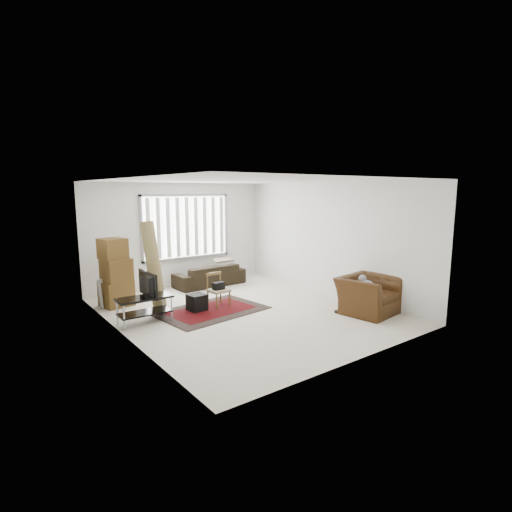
# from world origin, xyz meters

# --- Properties ---
(room) EXTENTS (6.00, 6.02, 2.71)m
(room) POSITION_xyz_m (0.03, 0.51, 1.76)
(room) COLOR beige
(room) RESTS_ON ground
(persian_rug) EXTENTS (2.35, 1.72, 0.02)m
(persian_rug) POSITION_xyz_m (-0.55, 0.43, 0.01)
(persian_rug) COLOR black
(persian_rug) RESTS_ON ground
(tv_stand) EXTENTS (1.03, 0.46, 0.51)m
(tv_stand) POSITION_xyz_m (-1.95, 0.52, 0.37)
(tv_stand) COLOR black
(tv_stand) RESTS_ON ground
(tv) EXTENTS (0.11, 0.83, 0.48)m
(tv) POSITION_xyz_m (-1.95, 0.52, 0.75)
(tv) COLOR black
(tv) RESTS_ON tv_stand
(subwoofer) EXTENTS (0.37, 0.37, 0.34)m
(subwoofer) POSITION_xyz_m (-0.79, 0.61, 0.19)
(subwoofer) COLOR black
(subwoofer) RESTS_ON persian_rug
(moving_boxes) EXTENTS (0.70, 0.65, 1.49)m
(moving_boxes) POSITION_xyz_m (-2.01, 2.00, 0.69)
(moving_boxes) COLOR brown
(moving_boxes) RESTS_ON ground
(white_flatpack) EXTENTS (0.51, 0.23, 0.63)m
(white_flatpack) POSITION_xyz_m (-2.14, 2.06, 0.31)
(white_flatpack) COLOR silver
(white_flatpack) RESTS_ON ground
(rolled_rug) EXTENTS (0.35, 0.76, 1.89)m
(rolled_rug) POSITION_xyz_m (-1.50, 1.11, 0.95)
(rolled_rug) COLOR olive
(rolled_rug) RESTS_ON ground
(sofa) EXTENTS (1.91, 0.88, 0.73)m
(sofa) POSITION_xyz_m (0.58, 2.45, 0.36)
(sofa) COLOR black
(sofa) RESTS_ON ground
(side_chair) EXTENTS (0.42, 0.42, 0.74)m
(side_chair) POSITION_xyz_m (-0.28, 0.60, 0.41)
(side_chair) COLOR #847756
(side_chair) RESTS_ON ground
(armchair) EXTENTS (1.30, 1.17, 0.87)m
(armchair) POSITION_xyz_m (2.01, -1.60, 0.44)
(armchair) COLOR #3B210C
(armchair) RESTS_ON ground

